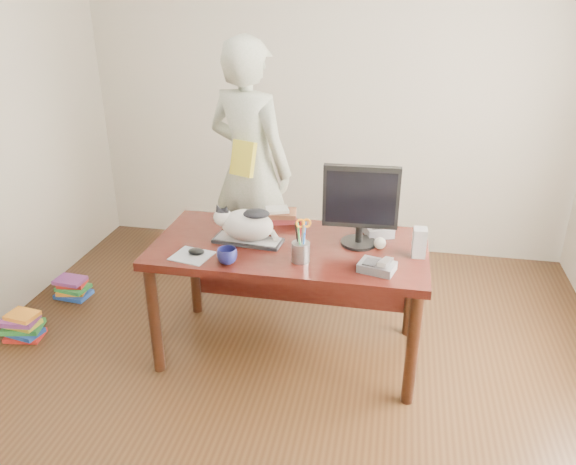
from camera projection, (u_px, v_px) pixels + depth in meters
The scene contains 18 objects.
room at pixel (264, 180), 2.51m from camera, with size 4.50×4.50×4.50m.
desk at pixel (292, 261), 3.42m from camera, with size 1.60×0.80×0.75m.
keyboard at pixel (248, 240), 3.32m from camera, with size 0.42×0.19×0.02m.
cat at pixel (245, 224), 3.28m from camera, with size 0.40×0.22×0.23m.
monitor at pixel (361, 202), 3.17m from camera, with size 0.43×0.22×0.48m.
pen_cup at pixel (301, 250), 3.07m from camera, with size 0.13×0.13×0.26m.
mousepad at pixel (192, 256), 3.15m from camera, with size 0.24×0.23×0.00m.
mouse at pixel (196, 251), 3.16m from camera, with size 0.10×0.08×0.04m.
coffee_mug at pixel (227, 256), 3.06m from camera, with size 0.11×0.11×0.09m, color #0D0F37.
phone at pixel (378, 266), 2.98m from camera, with size 0.21×0.18×0.09m.
speaker at pixel (419, 242), 3.12m from camera, with size 0.08×0.09×0.17m.
baseball at pixel (380, 243), 3.23m from camera, with size 0.07×0.07×0.07m.
book_stack at pixel (279, 215), 3.61m from camera, with size 0.26×0.22×0.08m.
calculator at pixel (377, 228), 3.43m from camera, with size 0.23×0.26×0.06m.
person at pixel (250, 168), 4.06m from camera, with size 0.68×0.44×1.85m, color white.
held_book at pixel (243, 158), 3.85m from camera, with size 0.20×0.16×0.24m.
book_pile_a at pixel (23, 326), 3.69m from camera, with size 0.27×0.22×0.18m.
book_pile_b at pixel (73, 288), 4.19m from camera, with size 0.26×0.20×0.15m.
Camera 1 is at (0.56, -2.32, 2.16)m, focal length 35.00 mm.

